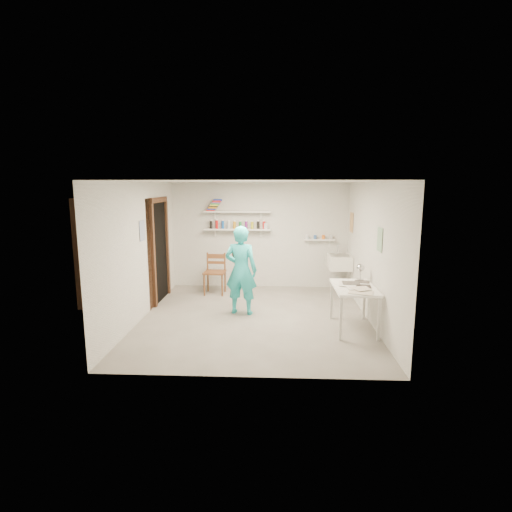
{
  "coord_description": "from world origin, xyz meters",
  "views": [
    {
      "loc": [
        0.34,
        -6.83,
        2.35
      ],
      "look_at": [
        0.0,
        0.4,
        1.05
      ],
      "focal_mm": 28.0,
      "sensor_mm": 36.0,
      "label": 1
    }
  ],
  "objects_px": {
    "work_table": "(353,308)",
    "belfast_sink": "(340,262)",
    "desk_lamp": "(361,268)",
    "wall_clock": "(240,254)",
    "wooden_chair": "(215,272)",
    "man": "(241,270)"
  },
  "relations": [
    {
      "from": "belfast_sink",
      "to": "work_table",
      "type": "height_order",
      "value": "belfast_sink"
    },
    {
      "from": "belfast_sink",
      "to": "desk_lamp",
      "type": "bearing_deg",
      "value": -87.75
    },
    {
      "from": "wall_clock",
      "to": "wooden_chair",
      "type": "bearing_deg",
      "value": 131.01
    },
    {
      "from": "belfast_sink",
      "to": "work_table",
      "type": "distance_m",
      "value": 2.22
    },
    {
      "from": "work_table",
      "to": "desk_lamp",
      "type": "bearing_deg",
      "value": 67.58
    },
    {
      "from": "belfast_sink",
      "to": "wooden_chair",
      "type": "bearing_deg",
      "value": -176.71
    },
    {
      "from": "belfast_sink",
      "to": "wooden_chair",
      "type": "xyz_separation_m",
      "value": [
        -2.7,
        -0.16,
        -0.22
      ]
    },
    {
      "from": "belfast_sink",
      "to": "wooden_chair",
      "type": "relative_size",
      "value": 0.63
    },
    {
      "from": "belfast_sink",
      "to": "work_table",
      "type": "relative_size",
      "value": 0.55
    },
    {
      "from": "wall_clock",
      "to": "desk_lamp",
      "type": "relative_size",
      "value": 2.15
    },
    {
      "from": "work_table",
      "to": "belfast_sink",
      "type": "bearing_deg",
      "value": 87.13
    },
    {
      "from": "wall_clock",
      "to": "work_table",
      "type": "relative_size",
      "value": 0.27
    },
    {
      "from": "man",
      "to": "work_table",
      "type": "distance_m",
      "value": 2.09
    },
    {
      "from": "wooden_chair",
      "to": "work_table",
      "type": "height_order",
      "value": "wooden_chair"
    },
    {
      "from": "man",
      "to": "desk_lamp",
      "type": "distance_m",
      "value": 2.11
    },
    {
      "from": "belfast_sink",
      "to": "wall_clock",
      "type": "relative_size",
      "value": 2.05
    },
    {
      "from": "wooden_chair",
      "to": "work_table",
      "type": "relative_size",
      "value": 0.88
    },
    {
      "from": "wall_clock",
      "to": "desk_lamp",
      "type": "distance_m",
      "value": 2.19
    },
    {
      "from": "belfast_sink",
      "to": "man",
      "type": "bearing_deg",
      "value": -143.94
    },
    {
      "from": "wall_clock",
      "to": "work_table",
      "type": "distance_m",
      "value": 2.28
    },
    {
      "from": "belfast_sink",
      "to": "wall_clock",
      "type": "distance_m",
      "value": 2.44
    },
    {
      "from": "wooden_chair",
      "to": "man",
      "type": "bearing_deg",
      "value": -59.61
    }
  ]
}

